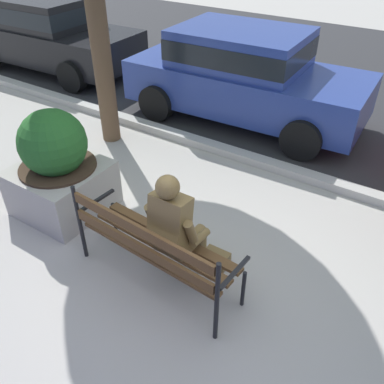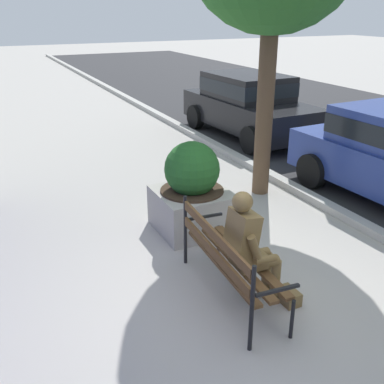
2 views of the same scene
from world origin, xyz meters
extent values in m
plane|color=#ADA8A0|center=(0.00, 0.00, 0.00)|extent=(80.00, 80.00, 0.00)
cube|color=brown|center=(-0.30, 0.09, 0.45)|extent=(1.70, 0.22, 0.04)
cube|color=brown|center=(-0.28, 0.27, 0.45)|extent=(1.70, 0.22, 0.04)
cube|color=brown|center=(-0.27, 0.45, 0.45)|extent=(1.70, 0.22, 0.04)
cube|color=brown|center=(-0.30, 0.00, 0.62)|extent=(1.70, 0.15, 0.11)
cube|color=brown|center=(-0.30, 0.00, 0.84)|extent=(1.70, 0.15, 0.11)
cylinder|color=black|center=(-1.15, 0.53, 0.23)|extent=(0.04, 0.04, 0.45)
cylinder|color=black|center=(-1.18, 0.06, 0.47)|extent=(0.04, 0.04, 0.95)
cube|color=black|center=(-1.16, 0.33, 0.62)|extent=(0.07, 0.48, 0.03)
cylinder|color=black|center=(0.61, 0.41, 0.23)|extent=(0.04, 0.04, 0.45)
cylinder|color=black|center=(0.58, -0.06, 0.47)|extent=(0.04, 0.04, 0.95)
cube|color=black|center=(0.59, 0.21, 0.62)|extent=(0.07, 0.48, 0.03)
cube|color=brown|center=(-0.11, 0.33, 0.56)|extent=(0.34, 0.32, 0.16)
cube|color=brown|center=(-0.11, 0.23, 0.88)|extent=(0.36, 0.29, 0.55)
sphere|color=brown|center=(-0.11, 0.22, 1.26)|extent=(0.22, 0.22, 0.22)
cylinder|color=brown|center=(-0.33, 0.25, 0.83)|extent=(0.09, 0.18, 0.29)
cylinder|color=brown|center=(-0.34, 0.39, 0.66)|extent=(0.08, 0.27, 0.10)
cylinder|color=brown|center=(0.11, 0.25, 0.83)|extent=(0.09, 0.18, 0.29)
cylinder|color=brown|center=(0.12, 0.39, 0.66)|extent=(0.08, 0.27, 0.10)
cylinder|color=brown|center=(-0.20, 0.47, 0.52)|extent=(0.13, 0.36, 0.14)
cylinder|color=brown|center=(-0.20, 0.65, 0.25)|extent=(0.11, 0.11, 0.50)
cube|color=brown|center=(-0.20, 0.71, 0.04)|extent=(0.11, 0.24, 0.07)
cylinder|color=brown|center=(-0.02, 0.47, 0.52)|extent=(0.13, 0.36, 0.14)
cylinder|color=brown|center=(-0.02, 0.65, 0.25)|extent=(0.11, 0.11, 0.50)
cube|color=brown|center=(-0.02, 0.71, 0.04)|extent=(0.11, 0.24, 0.07)
cube|color=brown|center=(0.11, 0.75, 0.08)|extent=(0.28, 0.18, 0.16)
cube|color=#A8A399|center=(-2.04, 0.56, 0.31)|extent=(1.04, 1.04, 0.61)
cylinder|color=#38281C|center=(-2.04, 0.56, 0.63)|extent=(0.93, 0.93, 0.03)
sphere|color=#235B23|center=(-2.04, 0.56, 0.96)|extent=(0.81, 0.81, 0.81)
cylinder|color=brown|center=(-2.84, 2.32, 1.55)|extent=(0.29, 0.29, 3.11)
cube|color=black|center=(-6.25, 4.21, 0.61)|extent=(4.17, 1.87, 0.70)
cube|color=black|center=(-6.40, 4.20, 1.26)|extent=(2.19, 1.65, 0.60)
cube|color=black|center=(-6.40, 4.20, 1.26)|extent=(2.20, 1.67, 0.33)
cylinder|color=black|center=(-4.95, 5.11, 0.32)|extent=(0.65, 0.25, 0.64)
cylinder|color=black|center=(-4.88, 3.41, 0.32)|extent=(0.65, 0.25, 0.64)
cylinder|color=black|center=(-7.62, 5.00, 0.32)|extent=(0.65, 0.25, 0.64)
cylinder|color=black|center=(-7.55, 3.30, 0.32)|extent=(0.65, 0.25, 0.64)
cylinder|color=black|center=(-2.70, 5.00, 0.32)|extent=(0.65, 0.25, 0.64)
cylinder|color=black|center=(-2.63, 3.30, 0.32)|extent=(0.65, 0.25, 0.64)
camera|label=1|loc=(1.66, -2.10, 3.29)|focal=38.46mm
camera|label=2|loc=(3.53, -2.10, 3.12)|focal=42.51mm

